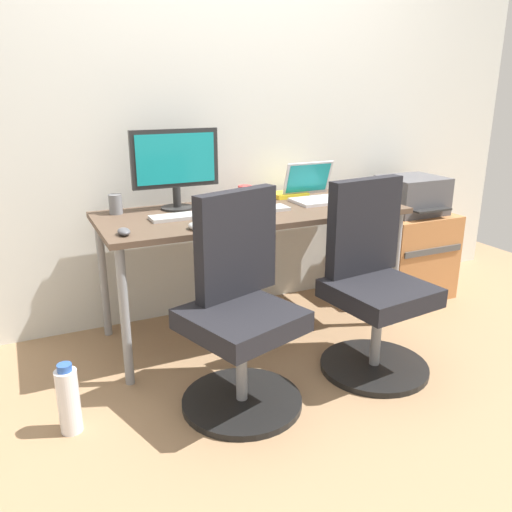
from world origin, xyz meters
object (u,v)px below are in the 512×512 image
object	(u,v)px
office_chair_right	(373,287)
coffee_mug	(245,193)
water_bottle_on_floor	(69,400)
printer	(412,195)
side_cabinet	(407,253)
office_chair_left	(240,312)
open_laptop	(315,191)
desktop_monitor	(175,164)

from	to	relation	value
office_chair_right	coffee_mug	world-z (taller)	office_chair_right
office_chair_right	coffee_mug	size ratio (longest dim) A/B	10.22
office_chair_right	water_bottle_on_floor	world-z (taller)	office_chair_right
coffee_mug	printer	bearing A→B (deg)	-7.21
side_cabinet	coffee_mug	size ratio (longest dim) A/B	6.13
printer	coffee_mug	bearing A→B (deg)	172.79
office_chair_left	water_bottle_on_floor	distance (m)	0.79
printer	office_chair_right	bearing A→B (deg)	-139.59
office_chair_right	water_bottle_on_floor	bearing A→B (deg)	177.51
side_cabinet	office_chair_left	bearing A→B (deg)	-155.40
open_laptop	coffee_mug	size ratio (longest dim) A/B	3.37
office_chair_left	coffee_mug	size ratio (longest dim) A/B	10.22
side_cabinet	open_laptop	bearing A→B (deg)	-179.36
side_cabinet	desktop_monitor	world-z (taller)	desktop_monitor
water_bottle_on_floor	desktop_monitor	xyz separation A→B (m)	(0.72, 0.75, 0.82)
water_bottle_on_floor	side_cabinet	bearing A→B (deg)	15.70
side_cabinet	water_bottle_on_floor	size ratio (longest dim) A/B	1.82
office_chair_left	printer	xyz separation A→B (m)	(1.54, 0.70, 0.26)
side_cabinet	desktop_monitor	size ratio (longest dim) A/B	1.17
office_chair_left	side_cabinet	world-z (taller)	office_chair_left
side_cabinet	water_bottle_on_floor	xyz separation A→B (m)	(-2.28, -0.64, -0.14)
desktop_monitor	water_bottle_on_floor	bearing A→B (deg)	-133.63
office_chair_left	desktop_monitor	xyz separation A→B (m)	(-0.02, 0.82, 0.55)
water_bottle_on_floor	coffee_mug	world-z (taller)	coffee_mug
office_chair_left	open_laptop	size ratio (longest dim) A/B	3.03
office_chair_right	printer	world-z (taller)	office_chair_right
office_chair_right	desktop_monitor	bearing A→B (deg)	132.05
side_cabinet	printer	xyz separation A→B (m)	(0.00, -0.00, 0.40)
office_chair_left	printer	bearing A→B (deg)	24.57
desktop_monitor	side_cabinet	bearing A→B (deg)	-4.12
open_laptop	water_bottle_on_floor	bearing A→B (deg)	-157.52
office_chair_right	open_laptop	bearing A→B (deg)	83.95
desktop_monitor	printer	bearing A→B (deg)	-4.15
water_bottle_on_floor	open_laptop	size ratio (longest dim) A/B	1.00
office_chair_right	open_laptop	distance (m)	0.78
water_bottle_on_floor	open_laptop	bearing A→B (deg)	22.48
office_chair_right	desktop_monitor	distance (m)	1.23
printer	side_cabinet	bearing A→B (deg)	90.00
office_chair_right	printer	bearing A→B (deg)	40.41
desktop_monitor	office_chair_left	bearing A→B (deg)	-88.68
desktop_monitor	coffee_mug	xyz separation A→B (m)	(0.42, 0.03, -0.20)
water_bottle_on_floor	open_laptop	world-z (taller)	open_laptop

